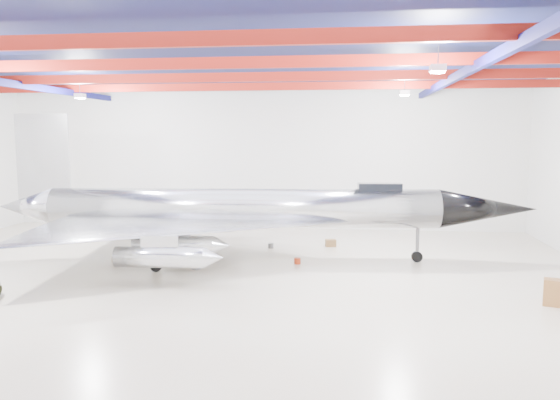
# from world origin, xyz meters

# --- Properties ---
(floor) EXTENTS (40.00, 40.00, 0.00)m
(floor) POSITION_xyz_m (0.00, 0.00, 0.00)
(floor) COLOR beige
(floor) RESTS_ON ground
(wall_back) EXTENTS (40.00, 0.00, 40.00)m
(wall_back) POSITION_xyz_m (0.00, 15.00, 5.50)
(wall_back) COLOR silver
(wall_back) RESTS_ON floor
(ceiling) EXTENTS (40.00, 40.00, 0.00)m
(ceiling) POSITION_xyz_m (0.00, 0.00, 11.00)
(ceiling) COLOR #0A0F38
(ceiling) RESTS_ON wall_back
(ceiling_structure) EXTENTS (39.50, 29.50, 1.08)m
(ceiling_structure) POSITION_xyz_m (0.00, 0.00, 10.32)
(ceiling_structure) COLOR maroon
(ceiling_structure) RESTS_ON ceiling
(jet_aircraft) EXTENTS (31.06, 19.12, 8.47)m
(jet_aircraft) POSITION_xyz_m (0.81, 3.60, 2.78)
(jet_aircraft) COLOR silver
(jet_aircraft) RESTS_ON floor
(desk) EXTENTS (1.38, 0.99, 1.15)m
(desk) POSITION_xyz_m (15.80, -3.11, 0.57)
(desk) COLOR brown
(desk) RESTS_ON floor
(crate_ply) EXTENTS (0.50, 0.42, 0.32)m
(crate_ply) POSITION_xyz_m (-6.31, 2.30, 0.16)
(crate_ply) COLOR olive
(crate_ply) RESTS_ON floor
(engine_drum) EXTENTS (0.53, 0.53, 0.43)m
(engine_drum) POSITION_xyz_m (-1.33, 1.22, 0.21)
(engine_drum) COLOR #59595B
(engine_drum) RESTS_ON floor
(parts_bin) EXTENTS (0.75, 0.65, 0.46)m
(parts_bin) POSITION_xyz_m (5.74, 8.20, 0.23)
(parts_bin) COLOR olive
(parts_bin) RESTS_ON floor
(crate_small) EXTENTS (0.45, 0.40, 0.26)m
(crate_small) POSITION_xyz_m (-6.20, 6.53, 0.13)
(crate_small) COLOR #59595B
(crate_small) RESTS_ON floor
(tool_chest) EXTENTS (0.49, 0.49, 0.33)m
(tool_chest) POSITION_xyz_m (4.02, 3.13, 0.17)
(tool_chest) COLOR maroon
(tool_chest) RESTS_ON floor
(spares_box) EXTENTS (0.40, 0.40, 0.32)m
(spares_box) POSITION_xyz_m (1.93, 7.20, 0.16)
(spares_box) COLOR #59595B
(spares_box) RESTS_ON floor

